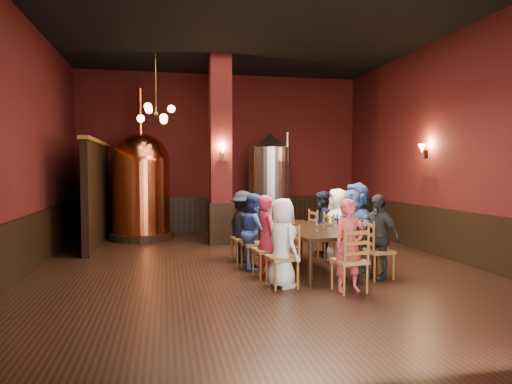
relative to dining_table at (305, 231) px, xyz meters
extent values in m
plane|color=black|center=(-0.85, 0.31, -0.69)|extent=(10.00, 10.00, 0.00)
plane|color=black|center=(-0.85, 0.31, 3.81)|extent=(10.00, 10.00, 0.00)
cube|color=#400D0F|center=(-0.85, 5.31, 1.56)|extent=(8.00, 0.02, 4.50)
cube|color=#400D0F|center=(-0.85, -4.69, 1.56)|extent=(8.00, 0.02, 4.50)
cube|color=#400D0F|center=(-4.85, 0.31, 1.56)|extent=(0.02, 10.00, 4.50)
cube|color=#400D0F|center=(3.15, 0.31, 1.56)|extent=(0.02, 10.00, 4.50)
cube|color=black|center=(3.11, 0.31, -0.19)|extent=(0.08, 9.90, 1.00)
cube|color=black|center=(-0.85, 5.27, -0.19)|extent=(7.90, 0.08, 1.00)
cube|color=black|center=(-4.81, 0.31, -0.19)|extent=(0.08, 9.90, 1.00)
cube|color=#400D0F|center=(-1.15, 3.11, 1.56)|extent=(0.58, 0.58, 4.50)
cube|color=black|center=(-4.05, 3.51, 0.51)|extent=(0.22, 3.50, 2.40)
cube|color=black|center=(0.00, 0.00, 0.03)|extent=(1.31, 2.51, 0.06)
cylinder|color=black|center=(-0.29, -1.19, -0.34)|extent=(0.07, 0.07, 0.69)
cylinder|color=black|center=(0.59, -1.07, -0.34)|extent=(0.07, 0.07, 0.69)
cylinder|color=black|center=(-0.59, 1.07, -0.34)|extent=(0.07, 0.07, 0.69)
cylinder|color=black|center=(0.29, 1.19, -0.34)|extent=(0.07, 0.07, 0.69)
imported|color=silver|center=(-0.71, -1.10, -0.01)|extent=(0.63, 0.77, 1.36)
imported|color=#C32142|center=(-0.80, -0.44, 0.00)|extent=(0.39, 0.54, 1.38)
imported|color=#2A408E|center=(-0.89, 0.22, 0.00)|extent=(0.39, 0.69, 1.37)
imported|color=black|center=(-0.97, 0.88, 0.00)|extent=(0.79, 1.02, 1.38)
imported|color=black|center=(0.97, -0.88, 0.01)|extent=(0.68, 0.88, 1.39)
imported|color=#34579E|center=(0.89, -0.22, 0.10)|extent=(0.59, 1.49, 1.57)
imported|color=white|center=(0.80, 0.44, 0.03)|extent=(0.54, 0.75, 1.43)
imported|color=#181B30|center=(0.71, 1.10, -0.01)|extent=(0.37, 0.68, 1.35)
imported|color=#AB3939|center=(0.20, -1.54, 0.00)|extent=(0.54, 0.40, 1.37)
cylinder|color=black|center=(-3.06, 4.23, -0.60)|extent=(1.63, 1.63, 0.18)
cylinder|color=#D75F31|center=(-3.06, 4.23, 0.40)|extent=(1.55, 1.55, 1.81)
sphere|color=#D75F31|center=(-3.06, 4.23, 1.30)|extent=(1.45, 1.45, 1.45)
cylinder|color=#D75F31|center=(-3.06, 4.23, 2.57)|extent=(0.14, 0.14, 1.17)
cylinder|color=#B2B2B7|center=(0.32, 4.16, 0.50)|extent=(1.36, 1.36, 2.38)
cone|color=#B2B2B7|center=(0.32, 4.16, 1.88)|extent=(1.14, 1.14, 0.38)
cylinder|color=#B2B2B7|center=(0.70, 3.78, 0.74)|extent=(0.08, 0.08, 2.66)
cylinder|color=white|center=(-0.17, 0.99, 0.15)|extent=(0.10, 0.10, 0.17)
camera|label=1|loc=(-2.46, -7.80, 1.14)|focal=32.00mm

